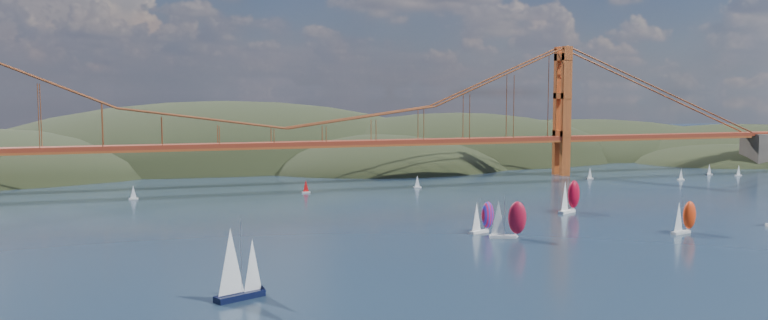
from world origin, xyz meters
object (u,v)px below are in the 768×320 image
(racer_3, at_px, (569,196))
(racer_rwb, at_px, (482,216))
(racer_1, at_px, (684,216))
(racer_0, at_px, (507,218))
(sloop_navy, at_px, (237,264))

(racer_3, bearing_deg, racer_rwb, -177.50)
(racer_1, height_order, racer_3, racer_3)
(racer_0, bearing_deg, racer_rwb, 127.40)
(sloop_navy, distance_m, racer_rwb, 79.37)
(sloop_navy, xyz_separation_m, racer_rwb, (66.97, 42.55, -2.03))
(racer_3, distance_m, racer_rwb, 43.91)
(sloop_navy, height_order, racer_0, sloop_navy)
(sloop_navy, height_order, racer_1, sloop_navy)
(racer_3, relative_size, racer_rwb, 1.20)
(racer_rwb, bearing_deg, racer_0, -91.25)
(racer_1, bearing_deg, racer_3, 91.55)
(sloop_navy, relative_size, racer_rwb, 1.59)
(racer_0, height_order, racer_3, racer_3)
(racer_3, xyz_separation_m, racer_rwb, (-38.65, -20.82, -0.84))
(racer_1, bearing_deg, sloop_navy, -179.78)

